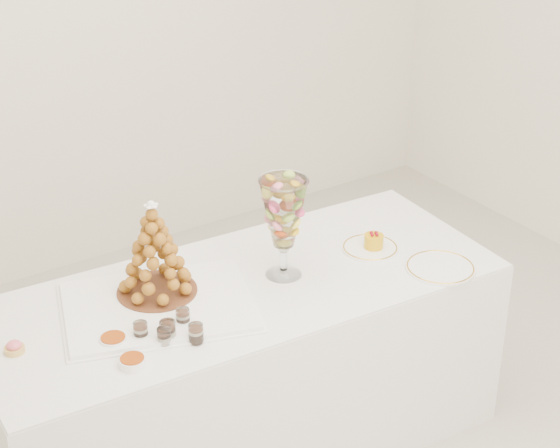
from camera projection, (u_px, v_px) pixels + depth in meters
room_walls at (305, 13)px, 2.78m from camera, size 4.54×4.04×2.82m
buffet_table at (243, 368)px, 3.58m from camera, size 1.98×0.89×0.74m
lace_tray at (158, 306)px, 3.26m from camera, size 0.76×0.66×0.02m
macaron_vase at (284, 214)px, 3.37m from camera, size 0.18×0.18×0.38m
cake_plate at (370, 248)px, 3.65m from camera, size 0.22×0.22×0.01m
spare_plate at (440, 268)px, 3.51m from camera, size 0.26×0.26×0.01m
pink_tart at (14, 348)px, 3.03m from camera, size 0.07×0.07×0.04m
verrine_a at (141, 331)px, 3.09m from camera, size 0.05×0.05×0.07m
verrine_b at (168, 331)px, 3.08m from camera, size 0.06×0.06×0.07m
verrine_c at (183, 318)px, 3.16m from camera, size 0.05×0.05×0.06m
verrine_d at (164, 337)px, 3.06m from camera, size 0.06×0.06×0.06m
verrine_e at (196, 334)px, 3.07m from camera, size 0.06×0.06×0.07m
ramekin_back at (113, 341)px, 3.07m from camera, size 0.09×0.09×0.03m
ramekin_front at (132, 362)px, 2.97m from camera, size 0.09×0.09×0.03m
croquembouche at (154, 249)px, 3.25m from camera, size 0.29×0.29×0.36m
mousse_cake at (374, 241)px, 3.63m from camera, size 0.08×0.08×0.07m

